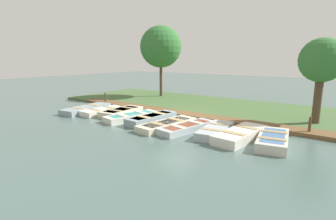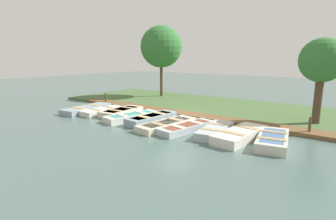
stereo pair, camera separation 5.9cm
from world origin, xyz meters
name	(u,v)px [view 1 (the left image)]	position (x,y,z in m)	size (l,w,h in m)	color
ground_plane	(172,120)	(0.00, 0.00, 0.00)	(80.00, 80.00, 0.00)	#4C6660
shore_bank	(212,106)	(-5.00, 0.00, 0.07)	(8.00, 24.00, 0.14)	#476638
dock_walkway	(185,114)	(-1.40, 0.00, 0.09)	(1.14, 18.51, 0.19)	brown
rowboat_0	(86,109)	(1.42, -6.12, 0.18)	(3.66, 1.66, 0.37)	#8C9EA8
rowboat_1	(103,111)	(1.19, -4.69, 0.17)	(2.93, 1.41, 0.34)	silver
rowboat_2	(121,112)	(0.78, -3.42, 0.20)	(2.99, 1.42, 0.40)	beige
rowboat_3	(132,117)	(1.32, -1.97, 0.18)	(3.44, 1.75, 0.37)	silver
rowboat_4	(152,118)	(1.09, -0.65, 0.21)	(3.35, 1.20, 0.43)	#8C9EA8
rowboat_5	(167,124)	(1.50, 0.73, 0.16)	(3.63, 1.57, 0.33)	beige
rowboat_6	(187,127)	(1.38, 1.89, 0.17)	(3.44, 1.58, 0.34)	#B2BCC1
rowboat_7	(215,130)	(1.16, 3.32, 0.19)	(2.99, 1.41, 0.39)	#B2BCC1
rowboat_8	(240,134)	(1.15, 4.53, 0.21)	(3.38, 1.44, 0.43)	silver
rowboat_9	(273,140)	(1.04, 5.90, 0.21)	(3.06, 1.68, 0.42)	beige
mooring_post_near	(105,98)	(-1.32, -7.39, 0.45)	(0.13, 0.13, 0.90)	brown
mooring_post_far	(310,126)	(-1.32, 6.90, 0.45)	(0.13, 0.13, 0.90)	brown
park_tree_far_left	(161,47)	(-6.49, -5.89, 4.48)	(3.62, 3.62, 6.31)	#4C3828
park_tree_left	(322,62)	(-3.50, 6.85, 3.37)	(2.26, 2.26, 4.57)	#4C3828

